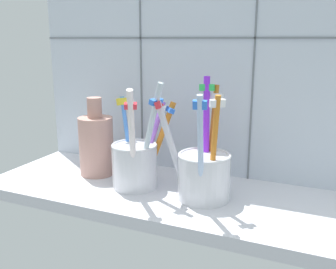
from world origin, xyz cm
name	(u,v)px	position (x,y,z in cm)	size (l,w,h in cm)	color
counter_slab	(169,196)	(0.00, 0.00, 1.00)	(64.00, 22.00, 2.00)	silver
tile_wall_back	(196,62)	(0.00, 12.00, 22.50)	(64.00, 2.20, 45.00)	silver
toothbrush_cup_left	(136,161)	(-5.87, -0.58, 6.60)	(11.05, 13.32, 18.33)	silver
toothbrush_cup_right	(203,171)	(6.04, -0.62, 6.60)	(12.01, 12.17, 18.91)	silver
ceramic_vase	(96,144)	(-15.69, 2.28, 7.77)	(6.27, 6.27, 14.36)	tan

